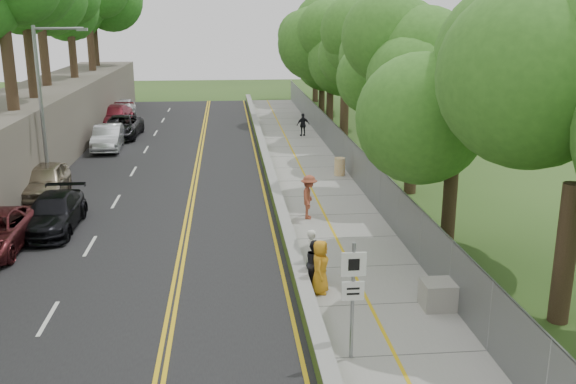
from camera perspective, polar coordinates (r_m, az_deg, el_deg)
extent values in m
plane|color=#33511E|center=(19.41, 0.80, -10.36)|extent=(140.00, 140.00, 0.00)
cube|color=black|center=(33.62, -11.22, 0.65)|extent=(11.20, 66.00, 0.04)
cube|color=gray|center=(33.74, 2.33, 1.00)|extent=(4.20, 66.00, 0.05)
cube|color=#9CF13A|center=(33.44, -1.57, 1.36)|extent=(0.42, 66.00, 0.60)
cube|color=slate|center=(33.85, 5.88, 2.68)|extent=(0.04, 66.00, 2.00)
cylinder|color=gray|center=(32.87, -21.04, 6.67)|extent=(0.18, 0.18, 8.00)
cylinder|color=gray|center=(32.29, -19.78, 13.53)|extent=(2.30, 0.13, 0.13)
cube|color=gray|center=(32.05, -17.85, 13.59)|extent=(0.50, 0.22, 0.14)
cylinder|color=gray|center=(16.19, 5.75, -9.66)|extent=(0.09, 0.09, 3.10)
cube|color=white|center=(15.77, 5.87, -6.42)|extent=(0.62, 0.04, 0.62)
cube|color=white|center=(16.04, 5.80, -8.74)|extent=(0.56, 0.04, 0.50)
cylinder|color=orange|center=(34.81, 4.62, 2.27)|extent=(0.58, 0.58, 0.96)
cube|color=gray|center=(19.78, 13.56, -8.84)|extent=(1.23, 0.92, 0.82)
imported|color=black|center=(27.52, -20.13, -1.76)|extent=(2.00, 4.88, 1.41)
imported|color=gray|center=(32.41, -20.80, 0.91)|extent=(2.33, 4.97, 1.65)
imported|color=#B4B7BC|center=(42.97, -15.73, 4.69)|extent=(1.96, 4.92, 1.59)
imported|color=black|center=(47.06, -14.64, 5.63)|extent=(2.76, 5.61, 1.53)
imported|color=maroon|center=(51.60, -15.19, 6.49)|extent=(2.70, 5.82, 1.64)
imported|color=white|center=(55.94, -14.46, 7.20)|extent=(2.18, 4.90, 1.64)
imported|color=orange|center=(20.04, 2.88, -6.66)|extent=(0.76, 0.96, 1.72)
imported|color=white|center=(21.13, 2.19, -5.52)|extent=(0.41, 0.62, 1.67)
imported|color=black|center=(20.56, 2.43, -6.34)|extent=(0.65, 0.80, 1.54)
imported|color=#9C4730|center=(27.20, 1.88, -0.45)|extent=(0.93, 1.34, 1.89)
imported|color=black|center=(46.08, 1.35, 6.00)|extent=(1.02, 0.63, 1.62)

